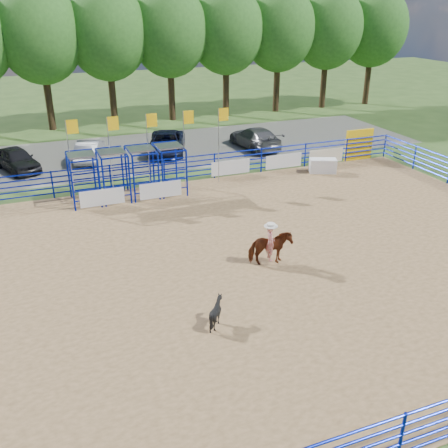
{
  "coord_description": "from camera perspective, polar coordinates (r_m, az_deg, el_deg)",
  "views": [
    {
      "loc": [
        -6.54,
        -16.09,
        9.57
      ],
      "look_at": [
        0.1,
        1.0,
        1.3
      ],
      "focal_mm": 40.0,
      "sensor_mm": 36.0,
      "label": 1
    }
  ],
  "objects": [
    {
      "name": "horse_and_rider",
      "position": [
        19.48,
        5.29,
        -2.34
      ],
      "size": [
        1.75,
        1.01,
        2.48
      ],
      "color": "brown",
      "rests_on": "arena_dirt"
    },
    {
      "name": "calf",
      "position": [
        16.1,
        -0.9,
        -10.06
      ],
      "size": [
        0.97,
        0.89,
        0.93
      ],
      "primitive_type": "imported",
      "rotation": [
        0.0,
        0.0,
        1.75
      ],
      "color": "black",
      "rests_on": "arena_dirt"
    },
    {
      "name": "announcer_table",
      "position": [
        30.78,
        11.22,
        6.55
      ],
      "size": [
        1.74,
        1.28,
        0.84
      ],
      "primitive_type": "cube",
      "rotation": [
        0.0,
        0.0,
        -0.39
      ],
      "color": "white",
      "rests_on": "arena_dirt"
    },
    {
      "name": "arena_dirt",
      "position": [
        19.83,
        0.79,
        -4.55
      ],
      "size": [
        30.0,
        20.0,
        0.02
      ],
      "primitive_type": "cube",
      "color": "#A58052",
      "rests_on": "ground"
    },
    {
      "name": "gravel_strip",
      "position": [
        35.06,
        -9.76,
        8.1
      ],
      "size": [
        40.0,
        10.0,
        0.01
      ],
      "primitive_type": "cube",
      "color": "gray",
      "rests_on": "ground"
    },
    {
      "name": "car_a",
      "position": [
        33.01,
        -22.59,
        6.85
      ],
      "size": [
        3.03,
        4.45,
        1.41
      ],
      "primitive_type": "imported",
      "rotation": [
        0.0,
        0.0,
        0.37
      ],
      "color": "black",
      "rests_on": "gravel_strip"
    },
    {
      "name": "car_d",
      "position": [
        35.51,
        3.55,
        9.83
      ],
      "size": [
        2.43,
        5.13,
        1.45
      ],
      "primitive_type": "imported",
      "rotation": [
        0.0,
        0.0,
        3.22
      ],
      "color": "#59595C",
      "rests_on": "gravel_strip"
    },
    {
      "name": "perimeter_fence",
      "position": [
        19.48,
        0.8,
        -2.65
      ],
      "size": [
        30.1,
        20.1,
        1.5
      ],
      "color": "#071AA6",
      "rests_on": "ground"
    },
    {
      "name": "treeline",
      "position": [
        42.64,
        -13.28,
        20.95
      ],
      "size": [
        56.4,
        6.4,
        11.24
      ],
      "color": "#3F2B19",
      "rests_on": "ground"
    },
    {
      "name": "ground",
      "position": [
        19.83,
        0.79,
        -4.58
      ],
      "size": [
        120.0,
        120.0,
        0.0
      ],
      "primitive_type": "plane",
      "color": "#405F26",
      "rests_on": "ground"
    },
    {
      "name": "car_c",
      "position": [
        34.39,
        -6.59,
        9.2
      ],
      "size": [
        3.88,
        5.54,
        1.4
      ],
      "primitive_type": "imported",
      "rotation": [
        0.0,
        0.0,
        -0.34
      ],
      "color": "black",
      "rests_on": "gravel_strip"
    },
    {
      "name": "car_b",
      "position": [
        33.69,
        -15.09,
        8.15
      ],
      "size": [
        2.52,
        4.34,
        1.35
      ],
      "primitive_type": "imported",
      "rotation": [
        0.0,
        0.0,
        2.86
      ],
      "color": "gray",
      "rests_on": "gravel_strip"
    },
    {
      "name": "chute_assembly",
      "position": [
        26.68,
        -10.2,
        5.74
      ],
      "size": [
        19.32,
        2.41,
        4.2
      ],
      "color": "#071AA6",
      "rests_on": "ground"
    }
  ]
}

